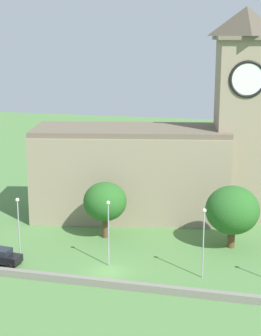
{
  "coord_description": "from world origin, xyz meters",
  "views": [
    {
      "loc": [
        15.58,
        -52.95,
        25.2
      ],
      "look_at": [
        0.52,
        8.16,
        9.86
      ],
      "focal_mm": 58.26,
      "sensor_mm": 36.0,
      "label": 1
    }
  ],
  "objects_px": {
    "streetlamp_central": "(108,223)",
    "tree_by_tower": "(232,210)",
    "church": "(160,156)",
    "streetlamp_west_mid": "(18,218)",
    "car_black": "(1,256)",
    "streetlamp_east_mid": "(204,233)",
    "tree_churchyard": "(105,202)"
  },
  "relations": [
    {
      "from": "streetlamp_central",
      "to": "tree_by_tower",
      "type": "xyz_separation_m",
      "value": [
        12.99,
        8.82,
        -0.28
      ]
    },
    {
      "from": "tree_by_tower",
      "to": "tree_churchyard",
      "type": "xyz_separation_m",
      "value": [
        -15.85,
        -0.44,
        0.03
      ]
    },
    {
      "from": "car_black",
      "to": "streetlamp_central",
      "type": "height_order",
      "value": "streetlamp_central"
    },
    {
      "from": "streetlamp_east_mid",
      "to": "tree_by_tower",
      "type": "xyz_separation_m",
      "value": [
        2.41,
        9.45,
        -0.36
      ]
    },
    {
      "from": "streetlamp_west_mid",
      "to": "tree_by_tower",
      "type": "distance_m",
      "value": 25.35
    },
    {
      "from": "streetlamp_east_mid",
      "to": "car_black",
      "type": "bearing_deg",
      "value": -175.29
    },
    {
      "from": "streetlamp_east_mid",
      "to": "tree_churchyard",
      "type": "height_order",
      "value": "streetlamp_east_mid"
    },
    {
      "from": "church",
      "to": "streetlamp_west_mid",
      "type": "xyz_separation_m",
      "value": [
        -12.8,
        -19.37,
        -3.8
      ]
    },
    {
      "from": "church",
      "to": "streetlamp_west_mid",
      "type": "bearing_deg",
      "value": -123.45
    },
    {
      "from": "tree_churchyard",
      "to": "streetlamp_central",
      "type": "bearing_deg",
      "value": -71.13
    },
    {
      "from": "car_black",
      "to": "tree_churchyard",
      "type": "xyz_separation_m",
      "value": [
        9.07,
        10.87,
        3.84
      ]
    },
    {
      "from": "car_black",
      "to": "streetlamp_east_mid",
      "type": "height_order",
      "value": "streetlamp_east_mid"
    },
    {
      "from": "streetlamp_east_mid",
      "to": "tree_by_tower",
      "type": "height_order",
      "value": "streetlamp_east_mid"
    },
    {
      "from": "church",
      "to": "streetlamp_east_mid",
      "type": "distance_m",
      "value": 21.59
    },
    {
      "from": "streetlamp_east_mid",
      "to": "streetlamp_west_mid",
      "type": "bearing_deg",
      "value": 179.44
    },
    {
      "from": "church",
      "to": "streetlamp_central",
      "type": "xyz_separation_m",
      "value": [
        -2.18,
        -18.94,
        -3.62
      ]
    },
    {
      "from": "church",
      "to": "car_black",
      "type": "distance_m",
      "value": 26.8
    },
    {
      "from": "church",
      "to": "tree_by_tower",
      "type": "height_order",
      "value": "church"
    },
    {
      "from": "tree_by_tower",
      "to": "car_black",
      "type": "bearing_deg",
      "value": -155.59
    },
    {
      "from": "car_black",
      "to": "tree_churchyard",
      "type": "bearing_deg",
      "value": 50.16
    },
    {
      "from": "car_black",
      "to": "streetlamp_central",
      "type": "relative_size",
      "value": 0.6
    },
    {
      "from": "car_black",
      "to": "tree_churchyard",
      "type": "distance_m",
      "value": 14.66
    },
    {
      "from": "church",
      "to": "streetlamp_west_mid",
      "type": "distance_m",
      "value": 23.52
    },
    {
      "from": "streetlamp_west_mid",
      "to": "church",
      "type": "bearing_deg",
      "value": 56.55
    },
    {
      "from": "church",
      "to": "tree_by_tower",
      "type": "distance_m",
      "value": 15.31
    },
    {
      "from": "car_black",
      "to": "streetlamp_west_mid",
      "type": "height_order",
      "value": "streetlamp_west_mid"
    },
    {
      "from": "church",
      "to": "streetlamp_west_mid",
      "type": "relative_size",
      "value": 4.67
    },
    {
      "from": "tree_by_tower",
      "to": "tree_churchyard",
      "type": "bearing_deg",
      "value": -178.4
    },
    {
      "from": "streetlamp_central",
      "to": "tree_by_tower",
      "type": "height_order",
      "value": "tree_by_tower"
    },
    {
      "from": "streetlamp_west_mid",
      "to": "tree_by_tower",
      "type": "xyz_separation_m",
      "value": [
        23.6,
        9.25,
        -0.1
      ]
    },
    {
      "from": "church",
      "to": "tree_by_tower",
      "type": "bearing_deg",
      "value": -43.13
    },
    {
      "from": "streetlamp_central",
      "to": "tree_by_tower",
      "type": "bearing_deg",
      "value": 34.17
    }
  ]
}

